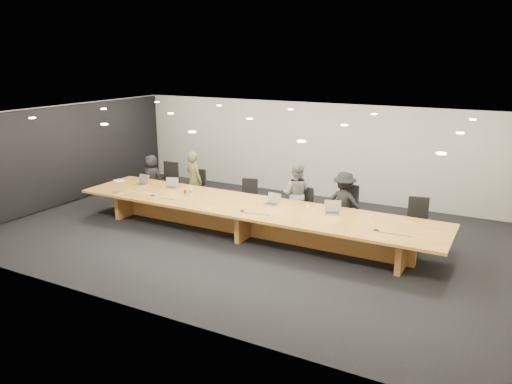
{
  "coord_description": "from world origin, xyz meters",
  "views": [
    {
      "loc": [
        5.4,
        -9.74,
        4.16
      ],
      "look_at": [
        0.0,
        0.3,
        1.0
      ],
      "focal_mm": 35.0,
      "sensor_mm": 36.0,
      "label": 1
    }
  ],
  "objects_px": {
    "chair_mid_left": "(248,198)",
    "conference_table": "(250,215)",
    "chair_mid_right": "(301,207)",
    "person_b": "(194,180)",
    "laptop_b": "(170,183)",
    "laptop_d": "(271,199)",
    "mic_center": "(242,210)",
    "chair_far_right": "(418,222)",
    "laptop_e": "(333,208)",
    "water_bottle": "(191,191)",
    "chair_far_left": "(167,182)",
    "paper_cup_near": "(308,208)",
    "mic_left": "(153,195)",
    "chair_left": "(195,189)",
    "paper_cup_far": "(370,217)",
    "av_box": "(117,192)",
    "mic_right": "(376,230)",
    "amber_mug": "(185,192)",
    "laptop_a": "(141,180)",
    "chair_right": "(343,209)",
    "person_c": "(296,194)",
    "person_a": "(152,178)",
    "person_d": "(344,203)"
  },
  "relations": [
    {
      "from": "person_d",
      "to": "water_bottle",
      "type": "height_order",
      "value": "person_d"
    },
    {
      "from": "mic_center",
      "to": "chair_far_right",
      "type": "bearing_deg",
      "value": 26.33
    },
    {
      "from": "conference_table",
      "to": "laptop_d",
      "type": "distance_m",
      "value": 0.62
    },
    {
      "from": "laptop_e",
      "to": "person_a",
      "type": "bearing_deg",
      "value": 150.26
    },
    {
      "from": "chair_far_left",
      "to": "paper_cup_near",
      "type": "distance_m",
      "value": 4.93
    },
    {
      "from": "amber_mug",
      "to": "conference_table",
      "type": "bearing_deg",
      "value": -3.52
    },
    {
      "from": "person_c",
      "to": "person_d",
      "type": "height_order",
      "value": "person_c"
    },
    {
      "from": "laptop_a",
      "to": "chair_mid_right",
      "type": "bearing_deg",
      "value": 15.81
    },
    {
      "from": "mic_center",
      "to": "water_bottle",
      "type": "bearing_deg",
      "value": 164.42
    },
    {
      "from": "chair_left",
      "to": "chair_right",
      "type": "xyz_separation_m",
      "value": [
        4.29,
        0.02,
        0.05
      ]
    },
    {
      "from": "laptop_b",
      "to": "mic_left",
      "type": "height_order",
      "value": "laptop_b"
    },
    {
      "from": "paper_cup_near",
      "to": "chair_right",
      "type": "bearing_deg",
      "value": 60.37
    },
    {
      "from": "mic_left",
      "to": "mic_center",
      "type": "distance_m",
      "value": 2.6
    },
    {
      "from": "amber_mug",
      "to": "mic_center",
      "type": "relative_size",
      "value": 0.88
    },
    {
      "from": "laptop_e",
      "to": "av_box",
      "type": "xyz_separation_m",
      "value": [
        -5.44,
        -0.94,
        -0.13
      ]
    },
    {
      "from": "chair_mid_left",
      "to": "paper_cup_far",
      "type": "xyz_separation_m",
      "value": [
        3.51,
        -0.9,
        0.29
      ]
    },
    {
      "from": "chair_far_left",
      "to": "person_a",
      "type": "relative_size",
      "value": 0.87
    },
    {
      "from": "paper_cup_near",
      "to": "mic_left",
      "type": "height_order",
      "value": "paper_cup_near"
    },
    {
      "from": "chair_mid_left",
      "to": "conference_table",
      "type": "bearing_deg",
      "value": -75.32
    },
    {
      "from": "person_b",
      "to": "laptop_b",
      "type": "distance_m",
      "value": 0.79
    },
    {
      "from": "chair_left",
      "to": "paper_cup_far",
      "type": "distance_m",
      "value": 5.24
    },
    {
      "from": "person_d",
      "to": "paper_cup_near",
      "type": "xyz_separation_m",
      "value": [
        -0.55,
        -0.89,
        0.04
      ]
    },
    {
      "from": "chair_mid_right",
      "to": "water_bottle",
      "type": "bearing_deg",
      "value": -139.37
    },
    {
      "from": "mic_left",
      "to": "chair_left",
      "type": "bearing_deg",
      "value": 85.82
    },
    {
      "from": "chair_far_right",
      "to": "paper_cup_near",
      "type": "height_order",
      "value": "chair_far_right"
    },
    {
      "from": "amber_mug",
      "to": "paper_cup_near",
      "type": "distance_m",
      "value": 3.29
    },
    {
      "from": "conference_table",
      "to": "laptop_e",
      "type": "relative_size",
      "value": 24.41
    },
    {
      "from": "conference_table",
      "to": "person_b",
      "type": "distance_m",
      "value": 2.65
    },
    {
      "from": "paper_cup_far",
      "to": "chair_far_right",
      "type": "bearing_deg",
      "value": 47.26
    },
    {
      "from": "mic_right",
      "to": "water_bottle",
      "type": "bearing_deg",
      "value": 176.01
    },
    {
      "from": "paper_cup_far",
      "to": "av_box",
      "type": "bearing_deg",
      "value": -170.85
    },
    {
      "from": "chair_mid_right",
      "to": "laptop_a",
      "type": "xyz_separation_m",
      "value": [
        -4.31,
        -0.91,
        0.38
      ]
    },
    {
      "from": "conference_table",
      "to": "av_box",
      "type": "xyz_separation_m",
      "value": [
        -3.52,
        -0.63,
        0.24
      ]
    },
    {
      "from": "amber_mug",
      "to": "paper_cup_near",
      "type": "height_order",
      "value": "paper_cup_near"
    },
    {
      "from": "chair_far_left",
      "to": "chair_mid_left",
      "type": "bearing_deg",
      "value": -2.38
    },
    {
      "from": "chair_mid_left",
      "to": "chair_mid_right",
      "type": "distance_m",
      "value": 1.56
    },
    {
      "from": "laptop_d",
      "to": "person_c",
      "type": "bearing_deg",
      "value": 85.88
    },
    {
      "from": "paper_cup_far",
      "to": "mic_right",
      "type": "bearing_deg",
      "value": -65.77
    },
    {
      "from": "mic_left",
      "to": "chair_far_right",
      "type": "bearing_deg",
      "value": 15.59
    },
    {
      "from": "chair_mid_right",
      "to": "person_a",
      "type": "distance_m",
      "value": 4.76
    },
    {
      "from": "chair_far_left",
      "to": "chair_left",
      "type": "relative_size",
      "value": 1.07
    },
    {
      "from": "chair_right",
      "to": "chair_mid_left",
      "type": "bearing_deg",
      "value": -169.51
    },
    {
      "from": "conference_table",
      "to": "chair_mid_left",
      "type": "height_order",
      "value": "chair_mid_left"
    },
    {
      "from": "chair_far_right",
      "to": "mic_center",
      "type": "bearing_deg",
      "value": -165.81
    },
    {
      "from": "chair_right",
      "to": "paper_cup_near",
      "type": "relative_size",
      "value": 11.98
    },
    {
      "from": "laptop_b",
      "to": "amber_mug",
      "type": "distance_m",
      "value": 0.71
    },
    {
      "from": "amber_mug",
      "to": "laptop_a",
      "type": "bearing_deg",
      "value": 174.34
    },
    {
      "from": "chair_mid_right",
      "to": "chair_far_right",
      "type": "xyz_separation_m",
      "value": [
        2.79,
        0.09,
        0.04
      ]
    },
    {
      "from": "chair_far_left",
      "to": "person_b",
      "type": "xyz_separation_m",
      "value": [
        1.09,
        -0.18,
        0.23
      ]
    },
    {
      "from": "laptop_b",
      "to": "amber_mug",
      "type": "height_order",
      "value": "laptop_b"
    }
  ]
}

